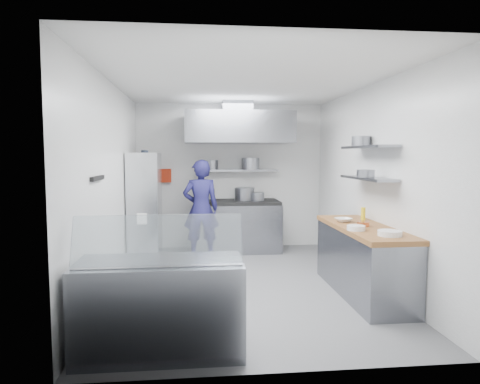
{
  "coord_description": "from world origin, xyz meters",
  "views": [
    {
      "loc": [
        -0.67,
        -5.86,
        1.81
      ],
      "look_at": [
        0.0,
        0.6,
        1.25
      ],
      "focal_mm": 32.0,
      "sensor_mm": 36.0,
      "label": 1
    }
  ],
  "objects": [
    {
      "name": "mixing_bowl",
      "position": [
        1.33,
        -0.25,
        0.93
      ],
      "size": [
        0.27,
        0.27,
        0.05
      ],
      "primitive_type": "imported",
      "rotation": [
        0.0,
        0.0,
        0.25
      ],
      "color": "white",
      "rests_on": "prep_counter_top"
    },
    {
      "name": "stock_pot_right",
      "position": [
        0.48,
        2.02,
        1.04
      ],
      "size": [
        0.26,
        0.26,
        0.16
      ],
      "primitive_type": "cylinder",
      "color": "slate",
      "rests_on": "cooktop"
    },
    {
      "name": "gas_range",
      "position": [
        0.1,
        2.1,
        0.45
      ],
      "size": [
        1.6,
        0.8,
        0.9
      ],
      "primitive_type": "cube",
      "color": "gray",
      "rests_on": "floor"
    },
    {
      "name": "wire_rack",
      "position": [
        -1.53,
        1.46,
        0.93
      ],
      "size": [
        0.5,
        0.9,
        1.85
      ],
      "primitive_type": "cube",
      "color": "silver",
      "rests_on": "floor"
    },
    {
      "name": "floor",
      "position": [
        0.0,
        0.0,
        0.0
      ],
      "size": [
        5.0,
        5.0,
        0.0
      ],
      "primitive_type": "plane",
      "color": "#5B5B5D",
      "rests_on": "ground"
    },
    {
      "name": "rack_bin_a",
      "position": [
        -1.53,
        1.1,
        0.8
      ],
      "size": [
        0.16,
        0.2,
        0.18
      ],
      "primitive_type": "cube",
      "color": "white",
      "rests_on": "wire_rack"
    },
    {
      "name": "display_case",
      "position": [
        -1.0,
        -2.0,
        0.42
      ],
      "size": [
        1.5,
        0.7,
        0.85
      ],
      "primitive_type": "cube",
      "color": "gray",
      "rests_on": "floor"
    },
    {
      "name": "rack_jar",
      "position": [
        -1.48,
        1.12,
        1.8
      ],
      "size": [
        0.11,
        0.11,
        0.18
      ],
      "primitive_type": "cylinder",
      "color": "black",
      "rests_on": "wire_rack"
    },
    {
      "name": "display_glass",
      "position": [
        -1.0,
        -2.12,
        1.07
      ],
      "size": [
        1.47,
        0.19,
        0.42
      ],
      "primitive_type": "cube",
      "rotation": [
        -0.38,
        0.0,
        0.0
      ],
      "color": "silver",
      "rests_on": "display_case"
    },
    {
      "name": "over_range_shelf",
      "position": [
        0.1,
        2.34,
        1.52
      ],
      "size": [
        1.6,
        0.3,
        0.04
      ],
      "primitive_type": "cube",
      "color": "gray",
      "rests_on": "wall_back"
    },
    {
      "name": "stock_pot_mid",
      "position": [
        0.24,
        2.12,
        1.08
      ],
      "size": [
        0.37,
        0.37,
        0.24
      ],
      "primitive_type": "cylinder",
      "color": "slate",
      "rests_on": "cooktop"
    },
    {
      "name": "wall_shelf_upper",
      "position": [
        1.64,
        -0.3,
        1.92
      ],
      "size": [
        0.3,
        1.3,
        0.04
      ],
      "primitive_type": "cube",
      "color": "gray",
      "rests_on": "wall_right"
    },
    {
      "name": "chef",
      "position": [
        -0.59,
        1.65,
        0.87
      ],
      "size": [
        0.65,
        0.44,
        1.74
      ],
      "primitive_type": "imported",
      "rotation": [
        0.0,
        0.0,
        3.18
      ],
      "color": "#1B194C",
      "rests_on": "floor"
    },
    {
      "name": "knife_strip",
      "position": [
        -1.78,
        -0.9,
        1.55
      ],
      "size": [
        0.04,
        0.55,
        0.05
      ],
      "primitive_type": "cube",
      "color": "black",
      "rests_on": "wall_left"
    },
    {
      "name": "wall_back",
      "position": [
        0.0,
        2.5,
        1.4
      ],
      "size": [
        3.6,
        2.8,
        0.02
      ],
      "primitive_type": "cube",
      "rotation": [
        1.57,
        0.0,
        0.0
      ],
      "color": "white",
      "rests_on": "floor"
    },
    {
      "name": "rack_bin_b",
      "position": [
        -1.53,
        1.3,
        1.3
      ],
      "size": [
        0.15,
        0.19,
        0.17
      ],
      "primitive_type": "cube",
      "color": "yellow",
      "rests_on": "wire_rack"
    },
    {
      "name": "prep_counter_top",
      "position": [
        1.48,
        -0.6,
        0.87
      ],
      "size": [
        0.65,
        2.04,
        0.06
      ],
      "primitive_type": "cube",
      "color": "#97582E",
      "rests_on": "prep_counter_base"
    },
    {
      "name": "shelf_pot_c",
      "position": [
        1.55,
        -0.45,
        1.57
      ],
      "size": [
        0.23,
        0.23,
        0.1
      ],
      "primitive_type": "cylinder",
      "color": "slate",
      "rests_on": "wall_shelf_lower"
    },
    {
      "name": "plate_stack_b",
      "position": [
        1.26,
        -0.91,
        0.93
      ],
      "size": [
        0.22,
        0.22,
        0.06
      ],
      "primitive_type": "cylinder",
      "color": "white",
      "rests_on": "prep_counter_top"
    },
    {
      "name": "ceiling",
      "position": [
        0.0,
        0.0,
        2.8
      ],
      "size": [
        5.0,
        5.0,
        0.0
      ],
      "primitive_type": "plane",
      "rotation": [
        3.14,
        0.0,
        0.0
      ],
      "color": "silver",
      "rests_on": "wall_back"
    },
    {
      "name": "stock_pot_left",
      "position": [
        -0.44,
        2.5,
        1.06
      ],
      "size": [
        0.27,
        0.27,
        0.2
      ],
      "primitive_type": "cylinder",
      "color": "slate",
      "rests_on": "cooktop"
    },
    {
      "name": "squeeze_bottle",
      "position": [
        1.67,
        -0.11,
        0.99
      ],
      "size": [
        0.06,
        0.06,
        0.18
      ],
      "primitive_type": "cylinder",
      "color": "yellow",
      "rests_on": "prep_counter_top"
    },
    {
      "name": "wall_left",
      "position": [
        -1.8,
        0.0,
        1.4
      ],
      "size": [
        2.8,
        5.0,
        0.02
      ],
      "primitive_type": "cube",
      "rotation": [
        1.57,
        0.0,
        1.57
      ],
      "color": "white",
      "rests_on": "floor"
    },
    {
      "name": "plate_stack_a",
      "position": [
        1.51,
        -1.29,
        0.93
      ],
      "size": [
        0.27,
        0.27,
        0.06
      ],
      "primitive_type": "cylinder",
      "color": "white",
      "rests_on": "prep_counter_top"
    },
    {
      "name": "wall_front",
      "position": [
        0.0,
        -2.5,
        1.4
      ],
      "size": [
        3.6,
        2.8,
        0.02
      ],
      "primitive_type": "cube",
      "rotation": [
        -1.57,
        0.0,
        0.0
      ],
      "color": "white",
      "rests_on": "floor"
    },
    {
      "name": "copper_pan",
      "position": [
        1.46,
        -0.63,
        0.93
      ],
      "size": [
        0.16,
        0.16,
        0.06
      ],
      "primitive_type": "cylinder",
      "color": "#CF6B3A",
      "rests_on": "prep_counter_top"
    },
    {
      "name": "cooktop",
      "position": [
        0.1,
        2.1,
        0.93
      ],
      "size": [
        1.57,
        0.78,
        0.06
      ],
      "primitive_type": "cube",
      "color": "black",
      "rests_on": "gas_range"
    },
    {
      "name": "extractor_hood",
      "position": [
        0.1,
        1.93,
        2.3
      ],
      "size": [
        1.9,
        1.15,
        0.55
      ],
      "primitive_type": "cube",
      "color": "gray",
      "rests_on": "wall_back"
    },
    {
      "name": "red_firebox",
      "position": [
        -1.25,
        2.44,
        1.42
      ],
      "size": [
        0.22,
        0.1,
        0.26
      ],
      "primitive_type": "cube",
      "color": "#A8230D",
      "rests_on": "wall_back"
    },
    {
      "name": "prep_counter_base",
      "position": [
        1.48,
        -0.6,
        0.42
      ],
      "size": [
        0.62,
        2.0,
        0.84
      ],
      "primitive_type": "cube",
      "color": "gray",
      "rests_on": "floor"
    },
    {
      "name": "shelf_pot_a",
      "position": [
        -0.38,
        2.33,
        1.63
      ],
      "size": [
        0.27,
        0.27,
        0.18
      ],
      "primitive_type": "cylinder",
      "color": "slate",
      "rests_on": "over_range_shelf"
    },
    {
      "name": "wall_shelf_lower",
      "position": [
        1.64,
        -0.3,
        1.5
      ],
      "size": [
        0.3,
        1.3,
        0.04
      ],
      "primitive_type": "cube",
      "color": "gray",
      "rests_on": "wall_right"
    },
    {
      "name": "shelf_pot_b",
      "position": [
        0.36,
        2.15,
        1.65
      ],
      "size": [
        0.33,
        0.33,
        0.22
      ],
      "primitive_type": "cylinder",
      "color": "slate",
      "rests_on": "over_range_shelf"
    },
    {
      "name": "wall_right",
      "position": [
        1.8,
        0.0,
        1.4
      ],
      "size": [
        2.8,
        5.0,
        0.02
      ],
      "primitive_type": "cube",
      "rotation": [
        1.57,
        0.0,
        -1.57
      ],
      "color": "white",
      "rests_on": "floor"
    },
    {
      "name": "hood_duct",
      "position": [
        0.1,
        2.15,
        2.68
      ],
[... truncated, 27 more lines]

